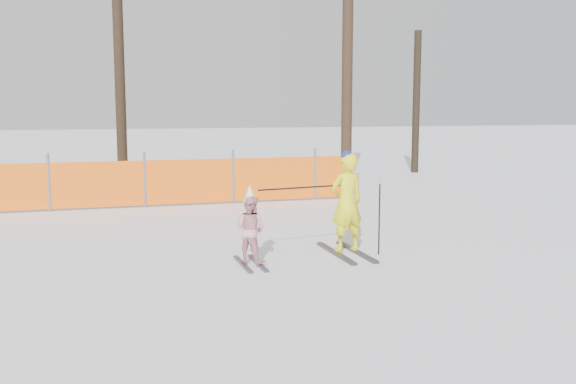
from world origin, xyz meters
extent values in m
plane|color=white|center=(0.00, 0.00, 0.00)|extent=(120.00, 120.00, 0.00)
cube|color=black|center=(0.79, 0.61, 0.02)|extent=(0.09, 1.48, 0.04)
cube|color=black|center=(1.13, 0.61, 0.02)|extent=(0.09, 1.48, 0.04)
imported|color=yellow|center=(0.96, 0.61, 0.79)|extent=(0.60, 0.45, 1.50)
sphere|color=navy|center=(0.96, 0.61, 1.48)|extent=(0.20, 0.20, 0.20)
cube|color=black|center=(-0.71, 0.35, 0.01)|extent=(0.09, 1.00, 0.03)
cube|color=black|center=(-0.49, 0.35, 0.01)|extent=(0.09, 1.00, 0.03)
imported|color=pink|center=(-0.60, 0.35, 0.51)|extent=(0.59, 0.58, 0.96)
cone|color=white|center=(-0.60, 0.35, 1.02)|extent=(0.19, 0.19, 0.24)
cylinder|color=black|center=(1.41, 0.41, 0.54)|extent=(0.02, 0.02, 1.08)
cylinder|color=black|center=(0.18, 0.48, 1.06)|extent=(1.32, 0.24, 0.02)
cylinder|color=#595960|center=(-3.62, 6.15, 0.62)|extent=(0.06, 0.06, 1.25)
cylinder|color=#595960|center=(-1.62, 6.15, 0.62)|extent=(0.06, 0.06, 1.25)
cylinder|color=#595960|center=(0.38, 6.15, 0.62)|extent=(0.06, 0.06, 1.25)
cylinder|color=#595960|center=(2.38, 6.15, 0.62)|extent=(0.06, 0.06, 1.25)
cube|color=#F7620D|center=(-4.12, 6.15, 0.55)|extent=(15.00, 0.03, 1.00)
cylinder|color=#322116|center=(5.16, 11.03, 3.31)|extent=(0.34, 0.34, 6.63)
cylinder|color=black|center=(7.87, 11.47, 2.39)|extent=(0.25, 0.25, 4.78)
cylinder|color=black|center=(-1.97, 9.09, 3.13)|extent=(0.27, 0.27, 6.25)
camera|label=1|loc=(-2.66, -8.31, 2.22)|focal=40.00mm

